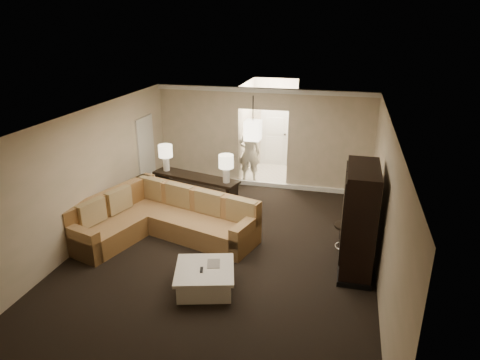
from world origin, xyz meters
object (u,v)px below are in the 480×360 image
(armoire, at_px, (358,222))
(drink_table, at_px, (346,232))
(coffee_table, at_px, (205,278))
(person, at_px, (249,150))
(sectional_sofa, at_px, (161,220))
(console_table, at_px, (196,189))

(armoire, xyz_separation_m, drink_table, (-0.19, 0.61, -0.55))
(coffee_table, xyz_separation_m, person, (-0.47, 5.50, 0.73))
(armoire, height_order, person, armoire)
(armoire, distance_m, drink_table, 0.85)
(sectional_sofa, height_order, console_table, sectional_sofa)
(console_table, relative_size, armoire, 1.14)
(coffee_table, bearing_deg, drink_table, 39.30)
(console_table, distance_m, drink_table, 3.89)
(coffee_table, distance_m, console_table, 3.47)
(drink_table, bearing_deg, sectional_sofa, -175.64)
(armoire, height_order, drink_table, armoire)
(armoire, bearing_deg, console_table, 154.37)
(armoire, bearing_deg, coffee_table, -152.49)
(console_table, bearing_deg, person, 84.25)
(drink_table, bearing_deg, console_table, 161.27)
(coffee_table, xyz_separation_m, console_table, (-1.30, 3.20, 0.31))
(coffee_table, distance_m, armoire, 3.00)
(console_table, relative_size, drink_table, 3.87)
(coffee_table, relative_size, person, 0.67)
(console_table, bearing_deg, coffee_table, -53.67)
(armoire, xyz_separation_m, person, (-3.04, 4.16, -0.04))
(sectional_sofa, height_order, person, person)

